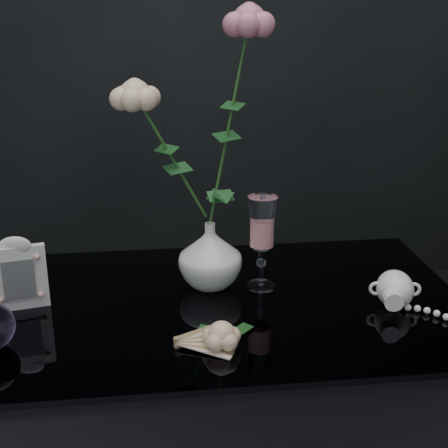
{
  "coord_description": "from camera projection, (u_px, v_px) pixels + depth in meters",
  "views": [
    {
      "loc": [
        -0.08,
        -1.04,
        1.32
      ],
      "look_at": [
        0.05,
        0.06,
        0.92
      ],
      "focal_mm": 50.0,
      "sensor_mm": 36.0,
      "label": 1
    }
  ],
  "objects": [
    {
      "name": "vase",
      "position": [
        210.0,
        255.0,
        1.27
      ],
      "size": [
        0.13,
        0.13,
        0.14
      ],
      "primitive_type": "imported",
      "rotation": [
        0.0,
        0.0,
        -0.01
      ],
      "color": "white",
      "rests_on": "table"
    },
    {
      "name": "wine_glass",
      "position": [
        262.0,
        243.0,
        1.26
      ],
      "size": [
        0.08,
        0.08,
        0.2
      ],
      "primitive_type": null,
      "rotation": [
        0.0,
        0.0,
        0.43
      ],
      "color": "white",
      "rests_on": "table"
    },
    {
      "name": "picture_frame",
      "position": [
        18.0,
        273.0,
        1.18
      ],
      "size": [
        0.12,
        0.11,
        0.15
      ],
      "primitive_type": null,
      "rotation": [
        0.0,
        0.0,
        0.21
      ],
      "color": "silver",
      "rests_on": "table"
    },
    {
      "name": "paper_fan",
      "position": [
        177.0,
        341.0,
        1.06
      ],
      "size": [
        0.22,
        0.18,
        0.02
      ],
      "primitive_type": null,
      "rotation": [
        0.0,
        0.0,
        -0.1
      ],
      "color": "#FDEDCA",
      "rests_on": "table"
    },
    {
      "name": "loose_rose",
      "position": [
        222.0,
        335.0,
        1.05
      ],
      "size": [
        0.15,
        0.17,
        0.05
      ],
      "primitive_type": null,
      "rotation": [
        0.0,
        0.0,
        0.26
      ],
      "color": "beige",
      "rests_on": "table"
    },
    {
      "name": "pearl_jar",
      "position": [
        395.0,
        287.0,
        1.2
      ],
      "size": [
        0.29,
        0.3,
        0.07
      ],
      "primitive_type": null,
      "rotation": [
        0.0,
        0.0,
        -0.18
      ],
      "color": "white",
      "rests_on": "table"
    },
    {
      "name": "roses",
      "position": [
        203.0,
        122.0,
        1.19
      ],
      "size": [
        0.3,
        0.12,
        0.47
      ],
      "color": "beige",
      "rests_on": "vase"
    }
  ]
}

